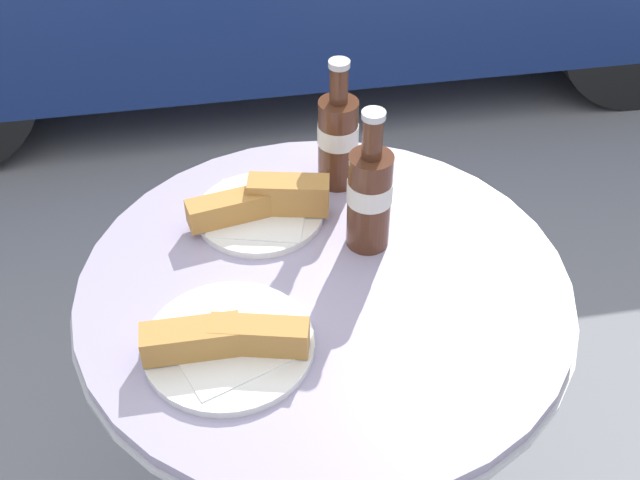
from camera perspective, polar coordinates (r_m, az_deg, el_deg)
name	(u,v)px	position (r m, az deg, el deg)	size (l,w,h in m)	color
bistro_table	(324,354)	(1.33, 0.28, -8.14)	(0.75, 0.75, 0.75)	#B7B7BC
cola_bottle_left	(370,195)	(1.21, 3.54, 3.24)	(0.07, 0.07, 0.24)	#4C2819
cola_bottle_right	(338,137)	(1.34, 1.28, 7.33)	(0.07, 0.07, 0.23)	#4C2819
lunch_plate_near	(227,342)	(1.10, -6.66, -7.20)	(0.24, 0.24, 0.06)	white
lunch_plate_far	(262,206)	(1.30, -4.12, 2.39)	(0.24, 0.21, 0.07)	white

